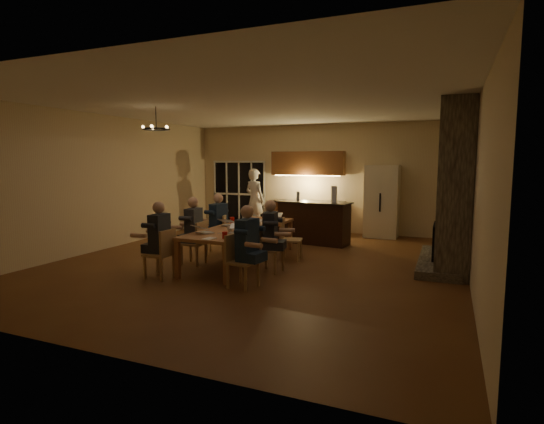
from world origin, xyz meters
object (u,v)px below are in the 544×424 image
(chair_left_mid, at_px, (194,243))
(redcup_near, at_px, (225,235))
(laptop_c, at_px, (230,221))
(refrigerator, at_px, (382,201))
(laptop_d, at_px, (251,222))
(person_left_near, at_px, (160,239))
(mug_mid, at_px, (255,221))
(chair_right_far, at_px, (291,239))
(laptop_e, at_px, (252,215))
(mug_front, at_px, (229,228))
(plate_far, at_px, (272,223))
(chair_left_near, at_px, (159,254))
(chair_right_mid, at_px, (270,249))
(person_right_mid, at_px, (270,236))
(dining_table, at_px, (242,244))
(redcup_far, at_px, (276,216))
(chair_right_near, at_px, (243,261))
(bar_bottle, at_px, (298,196))
(redcup_mid, at_px, (232,220))
(laptop_f, at_px, (274,216))
(person_right_near, at_px, (247,246))
(person_left_mid, at_px, (194,231))
(person_left_far, at_px, (219,224))
(laptop_a, at_px, (205,227))
(bar_blender, at_px, (334,194))
(laptop_b, at_px, (238,227))
(plate_near, at_px, (246,232))
(can_silver, at_px, (230,228))
(standing_person, at_px, (255,200))
(plate_left, at_px, (206,232))
(chair_left_far, at_px, (217,234))
(mug_back, at_px, (244,218))
(chandelier, at_px, (156,129))
(bar_island, at_px, (314,223))

(chair_left_mid, xyz_separation_m, redcup_near, (1.17, -0.79, 0.37))
(chair_left_mid, height_order, laptop_c, laptop_c)
(refrigerator, distance_m, laptop_d, 4.72)
(person_left_near, xyz_separation_m, mug_mid, (0.93, 2.13, 0.11))
(chair_right_far, distance_m, person_left_near, 2.80)
(laptop_e, bearing_deg, person_left_near, 72.72)
(mug_front, distance_m, plate_far, 1.28)
(chair_left_near, distance_m, chair_right_mid, 2.05)
(refrigerator, relative_size, mug_front, 20.00)
(person_right_mid, xyz_separation_m, plate_far, (-0.49, 1.23, 0.07))
(dining_table, height_order, redcup_far, redcup_far)
(chair_right_near, distance_m, bar_bottle, 4.39)
(chair_left_near, bearing_deg, dining_table, 154.15)
(chair_right_far, relative_size, redcup_mid, 7.42)
(chair_right_mid, height_order, laptop_f, laptop_f)
(person_right_near, bearing_deg, person_left_mid, 66.76)
(refrigerator, bearing_deg, person_left_far, -130.39)
(redcup_far, bearing_deg, laptop_f, -73.18)
(chair_right_mid, bearing_deg, redcup_near, 151.20)
(chair_right_far, distance_m, laptop_a, 2.01)
(chair_left_mid, bearing_deg, bar_blender, 143.02)
(chair_right_near, bearing_deg, bar_blender, 2.92)
(laptop_b, distance_m, laptop_f, 1.89)
(laptop_a, bearing_deg, plate_near, -126.86)
(chair_right_far, relative_size, plate_near, 3.22)
(can_silver, bearing_deg, plate_far, 77.08)
(laptop_b, xyz_separation_m, can_silver, (-0.24, 0.14, -0.05))
(redcup_far, bearing_deg, bar_bottle, 83.87)
(chair_right_near, distance_m, person_left_far, 2.77)
(laptop_a, relative_size, redcup_mid, 2.67)
(chair_right_far, xyz_separation_m, laptop_e, (-1.16, 0.49, 0.42))
(chair_right_mid, xyz_separation_m, standing_person, (-2.33, 4.29, 0.50))
(dining_table, relative_size, laptop_b, 10.30)
(laptop_c, height_order, laptop_f, same)
(plate_left, bearing_deg, chair_left_mid, 143.49)
(chair_left_far, xyz_separation_m, person_left_mid, (0.09, -1.06, 0.24))
(chair_right_far, bearing_deg, plate_left, 131.19)
(person_right_near, xyz_separation_m, plate_far, (-0.51, 2.27, 0.07))
(mug_back, bearing_deg, person_right_near, -62.38)
(laptop_b, bearing_deg, person_right_near, -69.46)
(laptop_d, relative_size, bar_bottle, 1.33)
(person_left_near, bearing_deg, dining_table, 146.53)
(laptop_a, relative_size, redcup_far, 2.67)
(plate_left, bearing_deg, chandelier, 165.96)
(redcup_near, bearing_deg, mug_back, 108.02)
(chair_right_mid, bearing_deg, bar_island, 4.30)
(person_left_near, bearing_deg, redcup_near, 96.44)
(dining_table, xyz_separation_m, laptop_f, (0.27, 1.11, 0.49))
(chair_right_mid, bearing_deg, can_silver, 103.13)
(chair_right_far, height_order, plate_left, chair_right_far)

